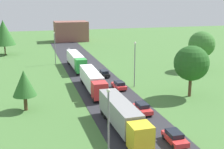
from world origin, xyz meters
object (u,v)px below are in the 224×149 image
object	(u,v)px
lamppost_second	(135,62)
tree_pine	(4,33)
truck_third	(76,60)
car_fourth	(104,73)
lamppost_lead	(108,128)
tree_elm	(202,44)
distant_building	(71,31)
truck_lead	(123,116)
tree_oak	(24,83)
car_third	(119,85)
car_second	(142,108)
truck_second	(92,80)
car_lead	(175,137)
tree_maple	(191,63)
lamppost_third	(55,46)

from	to	relation	value
lamppost_second	tree_pine	distance (m)	49.89
truck_third	car_fourth	world-z (taller)	truck_third
truck_third	lamppost_lead	size ratio (longest dim) A/B	1.67
tree_elm	distant_building	world-z (taller)	tree_elm
truck_lead	lamppost_second	distance (m)	20.92
lamppost_second	tree_pine	world-z (taller)	tree_pine
lamppost_lead	tree_oak	size ratio (longest dim) A/B	1.39
tree_elm	distant_building	size ratio (longest dim) A/B	0.72
car_third	tree_pine	size ratio (longest dim) A/B	0.41
car_second	distant_building	distance (m)	80.40
car_second	tree_pine	bearing A→B (deg)	111.93
car_third	lamppost_lead	distance (m)	28.82
truck_third	tree_pine	size ratio (longest dim) A/B	1.42
tree_elm	truck_second	bearing A→B (deg)	-160.77
truck_lead	car_second	size ratio (longest dim) A/B	3.47
lamppost_lead	distant_building	xyz separation A→B (m)	(9.99, 94.66, -1.05)
car_lead	tree_elm	distance (m)	41.12
tree_pine	tree_elm	xyz separation A→B (m)	(46.24, -33.05, -0.56)
lamppost_second	distant_building	xyz separation A→B (m)	(-2.65, 66.72, -1.03)
distant_building	car_fourth	bearing A→B (deg)	-91.21
tree_oak	tree_maple	world-z (taller)	tree_maple
truck_lead	truck_third	size ratio (longest dim) A/B	0.99
truck_second	tree_pine	xyz separation A→B (m)	(-17.72, 43.00, 4.56)
lamppost_third	tree_pine	distance (m)	22.01
truck_lead	car_lead	distance (m)	7.12
distant_building	truck_second	bearing A→B (deg)	-94.90
truck_second	lamppost_lead	world-z (taller)	lamppost_lead
truck_lead	car_fourth	size ratio (longest dim) A/B	3.21
car_third	tree_elm	world-z (taller)	tree_elm
car_second	car_third	world-z (taller)	car_third
truck_second	lamppost_lead	bearing A→B (deg)	-98.77
truck_third	tree_pine	distance (m)	30.29
tree_maple	distant_building	world-z (taller)	tree_maple
truck_third	car_third	size ratio (longest dim) A/B	3.47
truck_lead	car_lead	xyz separation A→B (m)	(4.96, -4.92, -1.36)
lamppost_second	distant_building	size ratio (longest dim) A/B	0.69
truck_third	truck_second	bearing A→B (deg)	-89.99
truck_lead	tree_maple	bearing A→B (deg)	34.40
car_fourth	lamppost_lead	xyz separation A→B (m)	(-8.78, -36.93, 4.06)
car_fourth	lamppost_lead	bearing A→B (deg)	-103.37
truck_second	lamppost_third	xyz separation A→B (m)	(-4.35, 25.64, 2.51)
car_fourth	car_second	bearing A→B (deg)	-89.23
tree_maple	car_third	bearing A→B (deg)	146.16
truck_lead	lamppost_lead	size ratio (longest dim) A/B	1.65
lamppost_lead	lamppost_third	size ratio (longest dim) A/B	1.07
car_fourth	tree_pine	size ratio (longest dim) A/B	0.44
distant_building	lamppost_third	bearing A→B (deg)	-103.67
lamppost_lead	car_lead	bearing A→B (deg)	23.72
car_second	tree_maple	bearing A→B (deg)	26.49
lamppost_third	lamppost_lead	bearing A→B (deg)	-89.86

